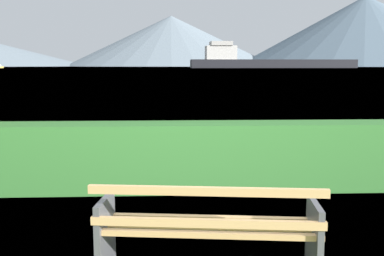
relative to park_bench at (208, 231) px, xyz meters
The scene contains 5 objects.
water_surface 309.93m from the park_bench, 90.00° to the left, with size 620.00×620.00×0.00m, color slate.
park_bench is the anchor object (origin of this frame).
hedge_row 2.83m from the park_bench, 89.86° to the left, with size 8.71×0.63×0.96m, color #387A33.
cargo_ship_large 270.75m from the park_bench, 78.91° to the left, with size 97.19×16.23×15.22m.
distant_hills 580.19m from the park_bench, 92.69° to the left, with size 893.03×399.21×83.81m.
Camera 1 is at (-0.30, -3.63, 1.77)m, focal length 42.80 mm.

